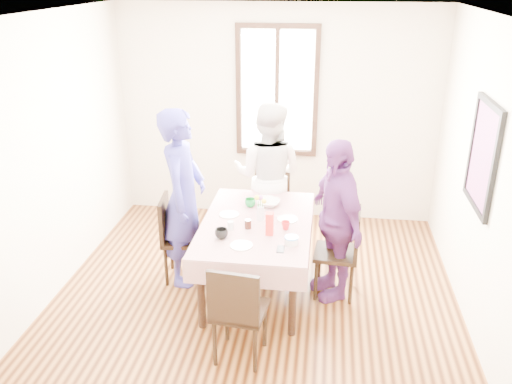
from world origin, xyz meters
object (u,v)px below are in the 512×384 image
Objects in this scene: dining_table at (257,257)px; chair_near at (240,310)px; chair_left at (184,239)px; person_far at (268,176)px; person_right at (336,220)px; chair_far at (268,208)px; person_left at (183,198)px; chair_right at (336,253)px.

dining_table is 1.65× the size of chair_near.
person_far reaches higher than chair_left.
chair_near is at bearing -90.00° from dining_table.
chair_left is at bearing 169.81° from dining_table.
person_right is at bearing 79.78° from chair_left.
chair_far is 1.30m from person_right.
chair_near is 1.47m from person_left.
dining_table is 0.82× the size of person_left.
person_far reaches higher than chair_far.
chair_near is at bearing -145.80° from person_left.
chair_far and chair_near have the same top height.
chair_right is 1.26m from chair_far.
person_left is (-1.54, 0.09, 0.46)m from chair_right.
dining_table is at bearing -110.49° from person_right.
dining_table is 0.79m from chair_right.
person_far is at bearing 97.73° from chair_far.
chair_right is 1.31m from person_far.
person_far is 1.06× the size of person_right.
dining_table is 0.80m from chair_left.
person_far is (0.00, 2.04, 0.40)m from chair_near.
chair_right is at bearing 138.91° from person_far.
person_left reaches higher than chair_right.
person_left reaches higher than person_far.
chair_right is 1.33m from chair_near.
chair_right is at bearing 65.99° from person_right.
dining_table is 0.87× the size of person_far.
person_right is at bearing 135.46° from chair_far.
chair_far is at bearing -80.12° from person_far.
dining_table is 1.12m from person_far.
chair_right is 0.36m from person_right.
chair_near is at bearing 26.99° from chair_left.
chair_right is at bearing 136.21° from chair_far.
person_far is (0.78, 0.87, 0.40)m from chair_left.
dining_table is 0.88m from person_right.
chair_right is 1.62m from person_left.
person_far is at bearing 43.06° from chair_right.
person_far is (0.76, 0.87, -0.06)m from person_left.
dining_table is at bearing 97.73° from chair_far.
person_left reaches higher than chair_far.
chair_left is 1.00× the size of chair_far.
person_left is at bearing 90.56° from chair_right.
chair_far is at bearing 42.52° from chair_right.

